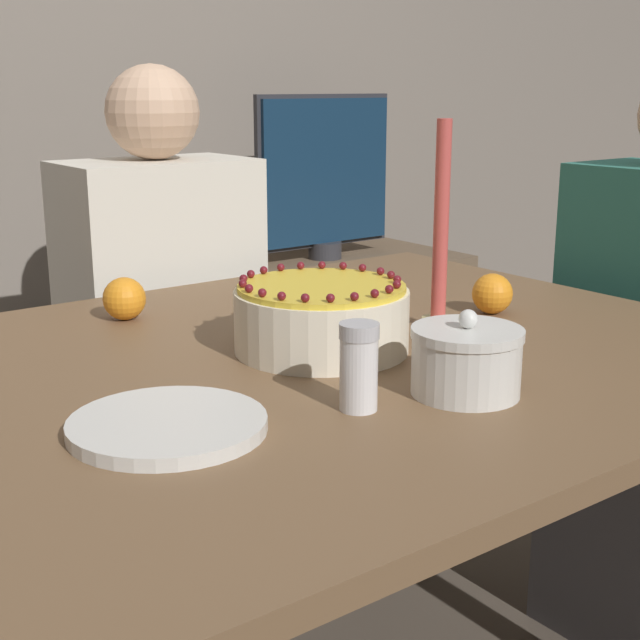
% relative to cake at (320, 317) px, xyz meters
% --- Properties ---
extents(dining_table, '(1.30, 1.02, 0.77)m').
position_rel_cake_xyz_m(dining_table, '(-0.01, -0.00, -0.17)').
color(dining_table, brown).
rests_on(dining_table, ground_plane).
extents(cake, '(0.25, 0.25, 0.11)m').
position_rel_cake_xyz_m(cake, '(0.00, 0.00, 0.00)').
color(cake, '#EFE5CC').
rests_on(cake, dining_table).
extents(sugar_bowl, '(0.14, 0.14, 0.11)m').
position_rel_cake_xyz_m(sugar_bowl, '(0.03, -0.26, -0.01)').
color(sugar_bowl, silver).
rests_on(sugar_bowl, dining_table).
extents(sugar_shaker, '(0.05, 0.05, 0.11)m').
position_rel_cake_xyz_m(sugar_shaker, '(-0.11, -0.23, 0.00)').
color(sugar_shaker, white).
rests_on(sugar_shaker, dining_table).
extents(plate_stack, '(0.22, 0.22, 0.02)m').
position_rel_cake_xyz_m(plate_stack, '(-0.33, -0.15, -0.04)').
color(plate_stack, silver).
rests_on(plate_stack, dining_table).
extents(candle, '(0.05, 0.05, 0.33)m').
position_rel_cake_xyz_m(candle, '(0.22, -0.02, 0.09)').
color(candle, tan).
rests_on(candle, dining_table).
extents(orange_fruit_0, '(0.07, 0.07, 0.07)m').
position_rel_cake_xyz_m(orange_fruit_0, '(0.16, 0.18, -0.01)').
color(orange_fruit_0, orange).
rests_on(orange_fruit_0, dining_table).
extents(orange_fruit_1, '(0.07, 0.07, 0.07)m').
position_rel_cake_xyz_m(orange_fruit_1, '(0.36, 0.00, -0.01)').
color(orange_fruit_1, orange).
rests_on(orange_fruit_1, dining_table).
extents(orange_fruit_2, '(0.07, 0.07, 0.07)m').
position_rel_cake_xyz_m(orange_fruit_2, '(-0.15, 0.33, -0.01)').
color(orange_fruit_2, orange).
rests_on(orange_fruit_2, dining_table).
extents(person_man_blue_shirt, '(0.40, 0.34, 1.19)m').
position_rel_cake_xyz_m(person_man_blue_shirt, '(0.10, 0.71, -0.30)').
color(person_man_blue_shirt, '#595960').
rests_on(person_man_blue_shirt, ground_plane).
extents(side_cabinet, '(0.79, 0.51, 0.64)m').
position_rel_cake_xyz_m(side_cabinet, '(0.85, 1.10, -0.50)').
color(side_cabinet, brown).
rests_on(side_cabinet, ground_plane).
extents(tv_monitor, '(0.47, 0.10, 0.48)m').
position_rel_cake_xyz_m(tv_monitor, '(0.85, 1.10, 0.07)').
color(tv_monitor, '#2D2D33').
rests_on(tv_monitor, side_cabinet).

